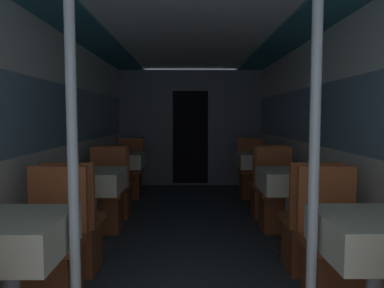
{
  "coord_description": "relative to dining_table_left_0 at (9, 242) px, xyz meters",
  "views": [
    {
      "loc": [
        -0.02,
        -1.25,
        1.27
      ],
      "look_at": [
        0.0,
        2.25,
        1.01
      ],
      "focal_mm": 35.0,
      "sensor_mm": 36.0,
      "label": 1
    }
  ],
  "objects": [
    {
      "name": "wall_left",
      "position": [
        -0.37,
        1.91,
        0.46
      ],
      "size": [
        0.05,
        7.88,
        2.1
      ],
      "color": "silver",
      "rests_on": "ground_plane"
    },
    {
      "name": "wall_right",
      "position": [
        2.27,
        1.91,
        0.46
      ],
      "size": [
        0.05,
        7.88,
        2.1
      ],
      "color": "silver",
      "rests_on": "ground_plane"
    },
    {
      "name": "ceiling_panel",
      "position": [
        0.95,
        1.91,
        1.52
      ],
      "size": [
        2.64,
        7.88,
        0.07
      ],
      "color": "white",
      "rests_on": "wall_left"
    },
    {
      "name": "bulkhead_far",
      "position": [
        0.95,
        4.95,
        0.42
      ],
      "size": [
        2.59,
        0.09,
        2.1
      ],
      "color": "slate",
      "rests_on": "ground_plane"
    },
    {
      "name": "dining_table_left_0",
      "position": [
        0.0,
        0.0,
        0.0
      ],
      "size": [
        0.58,
        0.58,
        0.76
      ],
      "color": "#4C4C51",
      "rests_on": "ground_plane"
    },
    {
      "name": "chair_left_far_0",
      "position": [
        0.0,
        0.56,
        -0.34
      ],
      "size": [
        0.41,
        0.41,
        0.92
      ],
      "rotation": [
        0.0,
        0.0,
        3.14
      ],
      "color": "brown",
      "rests_on": "ground_plane"
    },
    {
      "name": "support_pole_left_0",
      "position": [
        0.34,
        -0.0,
        0.43
      ],
      "size": [
        0.05,
        0.05,
        2.1
      ],
      "color": "silver",
      "rests_on": "ground_plane"
    },
    {
      "name": "dining_table_left_1",
      "position": [
        0.0,
        1.65,
        0.0
      ],
      "size": [
        0.58,
        0.58,
        0.76
      ],
      "color": "#4C4C51",
      "rests_on": "ground_plane"
    },
    {
      "name": "chair_left_near_1",
      "position": [
        0.0,
        1.09,
        -0.34
      ],
      "size": [
        0.41,
        0.41,
        0.92
      ],
      "color": "brown",
      "rests_on": "ground_plane"
    },
    {
      "name": "chair_left_far_1",
      "position": [
        0.0,
        2.21,
        -0.34
      ],
      "size": [
        0.41,
        0.41,
        0.92
      ],
      "rotation": [
        0.0,
        0.0,
        3.14
      ],
      "color": "brown",
      "rests_on": "ground_plane"
    },
    {
      "name": "dining_table_left_2",
      "position": [
        0.0,
        3.3,
        0.0
      ],
      "size": [
        0.58,
        0.58,
        0.76
      ],
      "color": "#4C4C51",
      "rests_on": "ground_plane"
    },
    {
      "name": "chair_left_near_2",
      "position": [
        0.0,
        2.74,
        -0.34
      ],
      "size": [
        0.41,
        0.41,
        0.92
      ],
      "color": "brown",
      "rests_on": "ground_plane"
    },
    {
      "name": "chair_left_far_2",
      "position": [
        0.0,
        3.86,
        -0.34
      ],
      "size": [
        0.41,
        0.41,
        0.92
      ],
      "rotation": [
        0.0,
        0.0,
        3.14
      ],
      "color": "brown",
      "rests_on": "ground_plane"
    },
    {
      "name": "dining_table_right_0",
      "position": [
        1.9,
        0.0,
        0.0
      ],
      "size": [
        0.58,
        0.58,
        0.76
      ],
      "color": "#4C4C51",
      "rests_on": "ground_plane"
    },
    {
      "name": "chair_right_far_0",
      "position": [
        1.9,
        0.56,
        -0.34
      ],
      "size": [
        0.41,
        0.41,
        0.92
      ],
      "rotation": [
        0.0,
        0.0,
        3.14
      ],
      "color": "brown",
      "rests_on": "ground_plane"
    },
    {
      "name": "support_pole_right_0",
      "position": [
        1.56,
        -0.0,
        0.43
      ],
      "size": [
        0.05,
        0.05,
        2.1
      ],
      "color": "silver",
      "rests_on": "ground_plane"
    },
    {
      "name": "dining_table_right_1",
      "position": [
        1.9,
        1.65,
        0.0
      ],
      "size": [
        0.58,
        0.58,
        0.76
      ],
      "color": "#4C4C51",
      "rests_on": "ground_plane"
    },
    {
      "name": "chair_right_near_1",
      "position": [
        1.9,
        1.09,
        -0.34
      ],
      "size": [
        0.41,
        0.41,
        0.92
      ],
      "color": "brown",
      "rests_on": "ground_plane"
    },
    {
      "name": "chair_right_far_1",
      "position": [
        1.9,
        2.21,
        -0.34
      ],
      "size": [
        0.41,
        0.41,
        0.92
      ],
      "rotation": [
        0.0,
        0.0,
        3.14
      ],
      "color": "brown",
      "rests_on": "ground_plane"
    },
    {
      "name": "dining_table_right_2",
      "position": [
        1.9,
        3.3,
        0.0
      ],
      "size": [
        0.58,
        0.58,
        0.76
      ],
      "color": "#4C4C51",
      "rests_on": "ground_plane"
    },
    {
      "name": "chair_right_near_2",
      "position": [
        1.9,
        2.74,
        -0.34
      ],
      "size": [
        0.41,
        0.41,
        0.92
      ],
      "color": "brown",
      "rests_on": "ground_plane"
    },
    {
      "name": "chair_right_far_2",
      "position": [
        1.9,
        3.86,
        -0.34
      ],
      "size": [
        0.41,
        0.41,
        0.92
      ],
      "rotation": [
        0.0,
        0.0,
        3.14
      ],
      "color": "brown",
      "rests_on": "ground_plane"
    }
  ]
}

